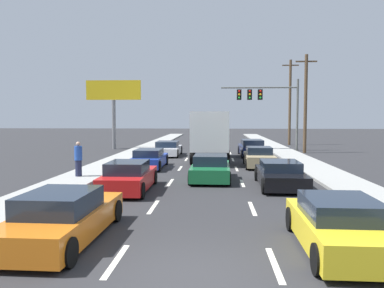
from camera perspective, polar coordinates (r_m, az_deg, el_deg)
ground_plane at (r=32.49m, az=2.73°, el=-1.47°), size 140.00×140.00×0.00m
sidewalk_right at (r=28.14m, az=15.73°, el=-2.32°), size 2.29×80.00×0.14m
sidewalk_left at (r=28.34m, az=-10.46°, el=-2.19°), size 2.29×80.00×0.14m
lane_markings at (r=30.68m, az=2.69°, el=-1.78°), size 3.54×57.00×0.01m
car_white at (r=30.91m, az=-3.59°, el=-0.73°), size 1.98×4.46×1.18m
car_blue at (r=23.62m, az=-6.35°, el=-2.23°), size 1.85×4.30×1.16m
car_red at (r=16.46m, az=-9.34°, el=-4.87°), size 1.87×4.38×1.27m
car_orange at (r=10.39m, az=-18.54°, el=-10.29°), size 1.97×4.67×1.28m
box_truck at (r=27.05m, az=2.73°, el=1.64°), size 2.60×8.04×3.44m
car_green at (r=19.03m, az=2.77°, el=-3.64°), size 2.01×4.20×1.24m
car_navy at (r=30.90m, az=8.84°, el=-0.65°), size 1.97×4.71×1.32m
car_tan at (r=24.42m, az=9.89°, el=-2.01°), size 1.89×4.19×1.24m
car_black at (r=17.62m, az=12.93°, el=-4.47°), size 2.02×4.44×1.15m
car_yellow at (r=9.79m, az=21.06°, el=-11.27°), size 1.97×4.15×1.23m
traffic_signal_mast at (r=36.27m, az=10.33°, el=6.63°), size 7.11×0.69×6.56m
utility_pole_mid at (r=34.56m, az=16.46°, el=5.92°), size 1.80×0.28×8.42m
utility_pole_far at (r=43.99m, az=14.30°, el=6.13°), size 1.80×0.28×9.36m
roadside_billboard at (r=38.03m, az=-11.54°, el=6.65°), size 5.30×0.36×6.62m
pedestrian_near_corner at (r=20.10m, az=-16.48°, el=-2.15°), size 0.38×0.38×1.74m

